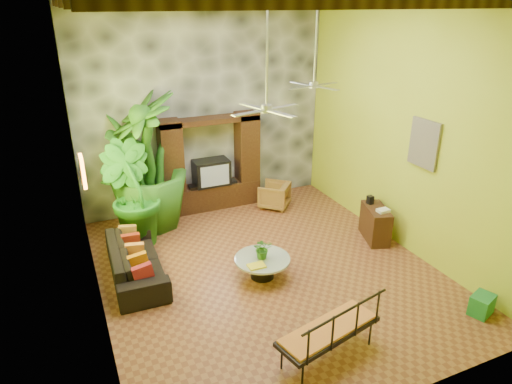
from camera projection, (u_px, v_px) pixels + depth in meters
name	position (u px, v px, depth m)	size (l,w,h in m)	color
ground	(266.00, 269.00, 8.77)	(7.00, 7.00, 0.00)	brown
back_wall	(204.00, 104.00, 10.75)	(6.00, 0.02, 5.00)	gold
left_wall	(82.00, 167.00, 6.68)	(0.02, 7.00, 5.00)	gold
right_wall	(405.00, 126.00, 8.92)	(0.02, 7.00, 5.00)	gold
stone_accent_wall	(204.00, 105.00, 10.70)	(5.98, 0.10, 4.98)	#37393E
entertainment_center	(211.00, 170.00, 11.04)	(2.40, 0.55, 2.30)	black
ceiling_fan_front	(267.00, 96.00, 7.04)	(1.28, 1.28, 1.86)	#AFAFB4
ceiling_fan_back	(314.00, 75.00, 9.06)	(1.28, 1.28, 1.86)	#AFAFB4
wall_art_mask	(83.00, 171.00, 7.69)	(0.06, 0.32, 0.55)	#F5A61C
wall_art_painting	(424.00, 144.00, 8.48)	(0.06, 0.70, 0.90)	#264E8D
sofa	(136.00, 260.00, 8.42)	(2.25, 0.88, 0.66)	black
wicker_armchair	(274.00, 195.00, 11.28)	(0.67, 0.69, 0.63)	olive
tall_plant_a	(131.00, 169.00, 10.23)	(1.33, 0.90, 2.53)	#29631A
tall_plant_b	(131.00, 195.00, 9.30)	(1.21, 0.98, 2.20)	#1F6A1C
tall_plant_c	(148.00, 162.00, 9.92)	(1.70, 1.70, 3.03)	#275E18
coffee_table	(262.00, 265.00, 8.41)	(1.03, 1.03, 0.40)	black
centerpiece_plant	(263.00, 248.00, 8.29)	(0.35, 0.30, 0.39)	#2C651A
yellow_tray	(257.00, 266.00, 8.08)	(0.30, 0.22, 0.03)	yellow
iron_bench	(332.00, 330.00, 6.33)	(1.67, 0.93, 0.57)	black
side_console	(375.00, 224.00, 9.73)	(0.41, 0.91, 0.73)	#321F0F
green_bin	(482.00, 305.00, 7.44)	(0.39, 0.30, 0.34)	#217B2C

